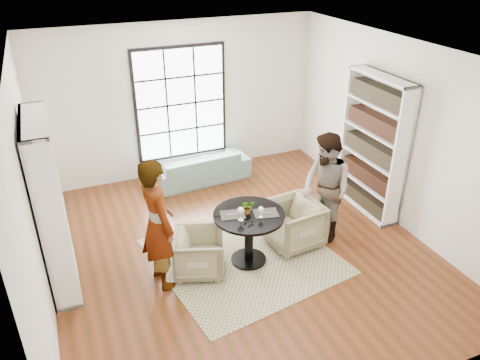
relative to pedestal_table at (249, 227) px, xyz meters
name	(u,v)px	position (x,y,z in m)	size (l,w,h in m)	color
ground	(240,249)	(0.00, 0.33, -0.59)	(6.00, 6.00, 0.00)	#642C17
room_shell	(226,162)	(0.00, 0.87, 0.66)	(6.00, 6.01, 6.00)	silver
rug	(243,256)	(-0.03, 0.12, -0.59)	(2.48, 2.48, 0.01)	tan
pedestal_table	(249,227)	(0.00, 0.00, 0.00)	(1.03, 1.03, 0.82)	black
sofa	(198,167)	(0.13, 2.78, -0.30)	(1.99, 0.78, 0.58)	gray
armchair_left	(199,253)	(-0.75, 0.05, -0.27)	(0.69, 0.71, 0.65)	tan
armchair_right	(293,224)	(0.80, 0.14, -0.23)	(0.78, 0.81, 0.73)	tan
person_left	(158,224)	(-1.30, 0.05, 0.35)	(0.69, 0.45, 1.89)	gray
person_right	(326,188)	(1.35, 0.14, 0.29)	(0.86, 0.67, 1.76)	gray
placemat_left	(233,215)	(-0.23, 0.07, 0.23)	(0.34, 0.26, 0.01)	black
placemat_right	(266,213)	(0.23, -0.08, 0.23)	(0.34, 0.26, 0.01)	black
cutlery_left	(233,214)	(-0.23, 0.07, 0.24)	(0.14, 0.22, 0.01)	silver
cutlery_right	(266,213)	(0.23, -0.08, 0.24)	(0.14, 0.22, 0.01)	silver
wine_glass_left	(241,211)	(-0.17, -0.11, 0.38)	(0.09, 0.09, 0.21)	silver
wine_glass_right	(261,210)	(0.11, -0.15, 0.35)	(0.08, 0.08, 0.17)	silver
flower_centerpiece	(247,207)	(-0.01, 0.03, 0.33)	(0.18, 0.16, 0.20)	gray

